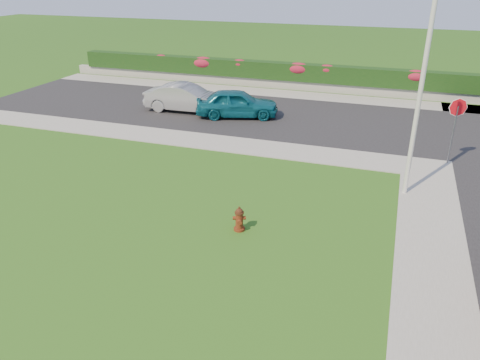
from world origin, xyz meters
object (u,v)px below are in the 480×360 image
at_px(sedan_silver, 186,98).
at_px(utility_pole, 419,104).
at_px(fire_hydrant, 239,219).
at_px(sedan_teal, 237,103).
at_px(stop_sign, 457,115).

distance_m(sedan_silver, utility_pole, 14.05).
relative_size(fire_hydrant, sedan_teal, 0.18).
bearing_deg(fire_hydrant, sedan_teal, 88.26).
relative_size(utility_pole, stop_sign, 2.39).
height_order(utility_pole, stop_sign, utility_pole).
xyz_separation_m(sedan_teal, utility_pole, (8.81, -6.95, 2.53)).
distance_m(fire_hydrant, sedan_teal, 12.04).
relative_size(sedan_teal, sedan_silver, 0.95).
bearing_deg(fire_hydrant, sedan_silver, 100.53).
bearing_deg(sedan_silver, utility_pole, -123.05).
bearing_deg(utility_pole, sedan_silver, 149.30).
relative_size(fire_hydrant, sedan_silver, 0.18).
relative_size(sedan_teal, stop_sign, 1.58).
xyz_separation_m(sedan_silver, stop_sign, (13.52, -3.51, 1.28)).
distance_m(fire_hydrant, sedan_silver, 13.48).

